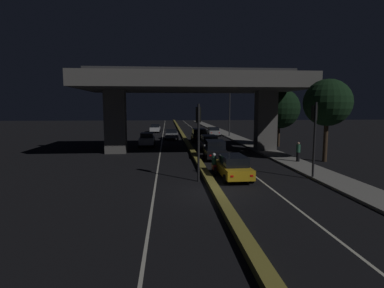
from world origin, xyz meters
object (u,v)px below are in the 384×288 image
car_white_third_oncoming (155,128)px  traffic_light_left_of_median (198,129)px  car_black_second (215,150)px  motorcycle_red_filtering_near (214,165)px  car_silver_fifth (213,131)px  car_white_lead_oncoming (147,139)px  car_silver_second_oncoming (172,134)px  pedestrian_on_sidewalk (298,152)px  car_taxi_yellow_lead (233,166)px  car_silver_third (209,143)px  street_lamp (228,110)px  traffic_light_right_of_median (314,127)px  car_black_fourth (199,135)px

car_white_third_oncoming → traffic_light_left_of_median: bearing=7.1°
car_black_second → motorcycle_red_filtering_near: bearing=172.6°
car_silver_fifth → car_white_lead_oncoming: size_ratio=1.06×
traffic_light_left_of_median → car_white_lead_oncoming: size_ratio=1.22×
car_silver_fifth → car_silver_second_oncoming: (-7.04, -4.79, -0.01)m
car_white_third_oncoming → pedestrian_on_sidewalk: bearing=22.2°
car_silver_second_oncoming → pedestrian_on_sidewalk: 23.27m
traffic_light_left_of_median → car_white_lead_oncoming: traffic_light_left_of_median is taller
pedestrian_on_sidewalk → car_black_second: bearing=158.2°
car_taxi_yellow_lead → car_silver_third: 13.07m
pedestrian_on_sidewalk → traffic_light_left_of_median: bearing=-148.7°
car_silver_second_oncoming → pedestrian_on_sidewalk: size_ratio=2.88×
car_black_second → car_taxi_yellow_lead: bearing=-177.8°
traffic_light_left_of_median → street_lamp: size_ratio=0.66×
street_lamp → car_silver_second_oncoming: size_ratio=1.56×
traffic_light_right_of_median → car_silver_second_oncoming: 27.88m
car_black_fourth → car_silver_third: bearing=-178.0°
traffic_light_left_of_median → car_taxi_yellow_lead: size_ratio=1.12×
car_white_third_oncoming → car_silver_third: bearing=15.9°
car_black_second → car_white_lead_oncoming: bearing=36.4°
car_taxi_yellow_lead → car_white_third_oncoming: 39.39m
car_silver_third → car_white_third_oncoming: 26.66m
street_lamp → car_silver_second_oncoming: street_lamp is taller
car_white_lead_oncoming → car_white_third_oncoming: bearing=179.2°
car_silver_third → motorcycle_red_filtering_near: 11.81m
traffic_light_left_of_median → car_taxi_yellow_lead: bearing=13.5°
traffic_light_right_of_median → car_silver_fifth: 31.29m
car_silver_third → car_white_lead_oncoming: car_silver_third is taller
car_white_lead_oncoming → car_silver_fifth: bearing=141.6°
traffic_light_left_of_median → car_silver_second_oncoming: bearing=92.8°
car_black_second → motorcycle_red_filtering_near: 6.27m
car_silver_second_oncoming → motorcycle_red_filtering_near: motorcycle_red_filtering_near is taller
traffic_light_left_of_median → motorcycle_red_filtering_near: size_ratio=2.60×
traffic_light_left_of_median → car_black_second: size_ratio=1.20×
traffic_light_right_of_median → car_black_second: bearing=122.3°
car_taxi_yellow_lead → motorcycle_red_filtering_near: car_taxi_yellow_lead is taller
traffic_light_right_of_median → motorcycle_red_filtering_near: 7.02m
motorcycle_red_filtering_near → pedestrian_on_sidewalk: 8.44m
traffic_light_right_of_median → motorcycle_red_filtering_near: size_ratio=2.66×
car_taxi_yellow_lead → car_black_second: 7.51m
car_taxi_yellow_lead → car_silver_fifth: size_ratio=1.03×
car_taxi_yellow_lead → car_black_fourth: (0.07, 21.90, 0.17)m
traffic_light_right_of_median → pedestrian_on_sidewalk: (1.48, 5.44, -2.41)m
traffic_light_right_of_median → car_silver_second_oncoming: traffic_light_right_of_median is taller
car_black_fourth → car_black_second: bearing=-179.3°
traffic_light_left_of_median → car_black_fourth: 22.71m
car_black_second → car_silver_fifth: size_ratio=0.96×
car_silver_second_oncoming → car_silver_fifth: bearing=124.5°
car_black_second → pedestrian_on_sidewalk: bearing=-109.3°
car_silver_third → car_taxi_yellow_lead: bearing=178.3°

